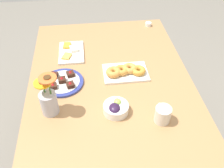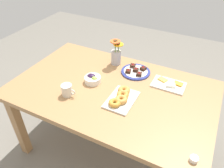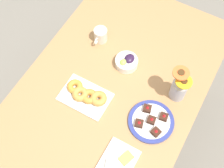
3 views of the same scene
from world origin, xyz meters
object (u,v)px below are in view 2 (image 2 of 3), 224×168
object	(u,v)px
croissant_platter	(121,98)
jam_cup_honey	(194,159)
coffee_mug	(67,90)
cheese_platter	(169,84)
grape_bowl	(93,79)
dessert_plate	(136,71)
flower_vase	(116,56)
dining_table	(112,96)

from	to	relation	value
croissant_platter	jam_cup_honey	world-z (taller)	croissant_platter
coffee_mug	cheese_platter	bearing A→B (deg)	35.53
grape_bowl	dessert_plate	distance (m)	0.39
grape_bowl	croissant_platter	bearing A→B (deg)	-18.30
cheese_platter	jam_cup_honey	distance (m)	0.69
coffee_mug	cheese_platter	xyz separation A→B (m)	(0.66, 0.47, -0.04)
flower_vase	dining_table	bearing A→B (deg)	-68.61
grape_bowl	dining_table	bearing A→B (deg)	-0.91
grape_bowl	flower_vase	world-z (taller)	flower_vase
coffee_mug	dessert_plate	world-z (taller)	coffee_mug
dining_table	croissant_platter	size ratio (longest dim) A/B	5.67
croissant_platter	flower_vase	distance (m)	0.52
grape_bowl	jam_cup_honey	distance (m)	0.96
coffee_mug	grape_bowl	xyz separation A→B (m)	(0.08, 0.23, -0.02)
coffee_mug	jam_cup_honey	xyz separation A→B (m)	(0.97, -0.15, -0.03)
dining_table	grape_bowl	distance (m)	0.21
dessert_plate	coffee_mug	bearing A→B (deg)	-123.72
cheese_platter	jam_cup_honey	world-z (taller)	cheese_platter
coffee_mug	dessert_plate	bearing A→B (deg)	56.28
coffee_mug	croissant_platter	world-z (taller)	coffee_mug
grape_bowl	dessert_plate	size ratio (longest dim) A/B	0.53
jam_cup_honey	dessert_plate	bearing A→B (deg)	132.75
jam_cup_honey	dessert_plate	distance (m)	0.91
cheese_platter	dessert_plate	distance (m)	0.32
croissant_platter	dessert_plate	size ratio (longest dim) A/B	1.11
jam_cup_honey	flower_vase	size ratio (longest dim) A/B	0.20
cheese_platter	croissant_platter	xyz separation A→B (m)	(-0.27, -0.34, 0.01)
grape_bowl	flower_vase	bearing A→B (deg)	82.76
croissant_platter	dessert_plate	distance (m)	0.39
flower_vase	cheese_platter	bearing A→B (deg)	-11.32
cheese_platter	dessert_plate	world-z (taller)	dessert_plate
grape_bowl	dessert_plate	world-z (taller)	grape_bowl
cheese_platter	grape_bowl	bearing A→B (deg)	-157.49
dessert_plate	flower_vase	world-z (taller)	flower_vase
flower_vase	grape_bowl	bearing A→B (deg)	-97.24
dessert_plate	dining_table	bearing A→B (deg)	-106.05
coffee_mug	cheese_platter	distance (m)	0.81
coffee_mug	cheese_platter	world-z (taller)	coffee_mug
dining_table	cheese_platter	world-z (taller)	cheese_platter
cheese_platter	jam_cup_honey	size ratio (longest dim) A/B	5.42
grape_bowl	jam_cup_honey	size ratio (longest dim) A/B	2.83
dining_table	coffee_mug	xyz separation A→B (m)	(-0.26, -0.23, 0.13)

